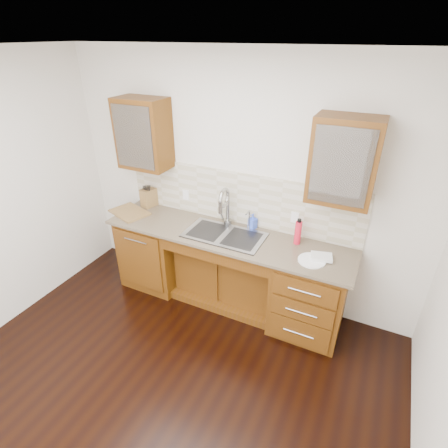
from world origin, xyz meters
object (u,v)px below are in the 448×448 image
at_px(water_bottle, 298,233).
at_px(cutting_board, 130,212).
at_px(soap_bottle, 253,221).
at_px(plate, 312,260).
at_px(knife_block, 150,197).

height_order(water_bottle, cutting_board, water_bottle).
xyz_separation_m(soap_bottle, cutting_board, (-1.44, -0.30, -0.08)).
relative_size(soap_bottle, water_bottle, 0.69).
relative_size(water_bottle, cutting_board, 0.55).
xyz_separation_m(soap_bottle, water_bottle, (0.52, -0.10, 0.04)).
bearing_deg(plate, water_bottle, 130.43).
distance_m(knife_block, cutting_board, 0.31).
relative_size(water_bottle, plate, 0.95).
bearing_deg(cutting_board, knife_block, 70.44).
distance_m(soap_bottle, knife_block, 1.34).
bearing_deg(knife_block, cutting_board, -95.14).
bearing_deg(plate, soap_bottle, 154.55).
distance_m(water_bottle, knife_block, 1.87).
bearing_deg(water_bottle, knife_block, 177.48).
distance_m(plate, knife_block, 2.11).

